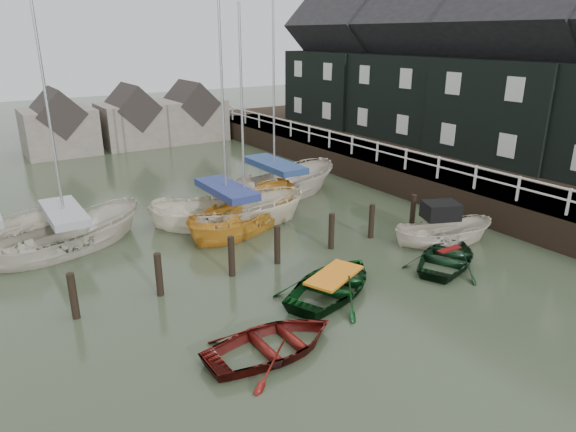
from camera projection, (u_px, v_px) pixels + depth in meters
ground at (359, 287)px, 16.46m from camera, size 120.00×120.00×0.00m
pier at (371, 164)px, 29.00m from camera, size 3.04×32.00×2.70m
land_strip at (437, 164)px, 32.10m from camera, size 14.00×38.00×1.50m
quay_houses at (465, 71)px, 29.13m from camera, size 6.52×28.14×10.01m
mooring_pilings at (279, 250)px, 18.08m from camera, size 13.72×0.22×1.80m
far_sheds at (131, 120)px, 36.75m from camera, size 14.00×4.08×4.39m
rowboat_red at (273, 352)px, 13.12m from camera, size 3.65×2.61×0.76m
rowboat_green at (334, 292)px, 16.16m from camera, size 4.84×4.23×0.84m
rowboat_dkgreen at (448, 264)px, 18.16m from camera, size 4.38×3.87×0.75m
motorboat at (442, 240)px, 19.94m from camera, size 4.20×2.88×2.36m
sailboat_a at (69, 247)px, 19.44m from camera, size 6.56×3.89×11.76m
sailboat_b at (228, 222)px, 22.04m from camera, size 7.02×4.93×11.16m
sailboat_c at (245, 225)px, 21.81m from camera, size 6.89×4.76×10.05m
sailboat_d at (275, 195)px, 25.65m from camera, size 7.19×2.94×12.02m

